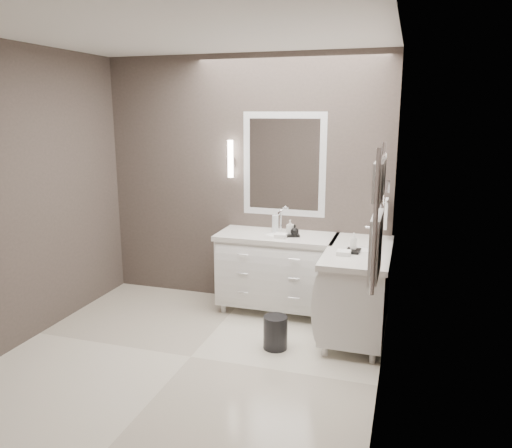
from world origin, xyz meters
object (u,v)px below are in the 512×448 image
(vanity_back, at_px, (277,268))
(waste_bin, at_px, (275,332))
(vanity_right, at_px, (357,286))
(towel_ladder, at_px, (377,223))

(vanity_back, relative_size, waste_bin, 4.06)
(vanity_right, height_order, towel_ladder, towel_ladder)
(vanity_right, distance_m, waste_bin, 0.90)
(vanity_right, bearing_deg, vanity_back, 159.62)
(vanity_right, height_order, waste_bin, vanity_right)
(towel_ladder, bearing_deg, waste_bin, 138.59)
(vanity_back, relative_size, towel_ladder, 1.38)
(vanity_back, relative_size, vanity_right, 1.00)
(vanity_right, relative_size, waste_bin, 4.06)
(vanity_back, xyz_separation_m, vanity_right, (0.88, -0.33, 0.00))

